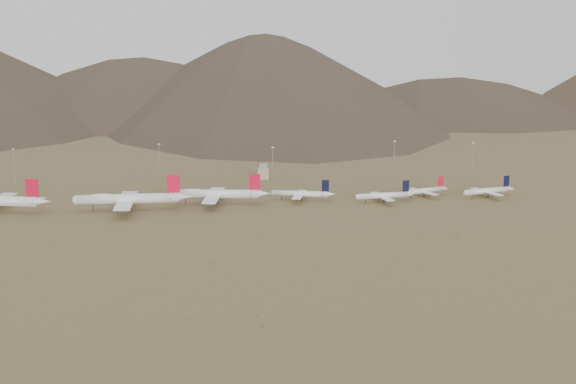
{
  "coord_description": "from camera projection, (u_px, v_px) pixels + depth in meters",
  "views": [
    {
      "loc": [
        -19.64,
        -415.01,
        96.36
      ],
      "look_at": [
        37.59,
        30.0,
        7.35
      ],
      "focal_mm": 45.0,
      "sensor_mm": 36.0,
      "label": 1
    }
  ],
  "objects": [
    {
      "name": "widebody_centre",
      "position": [
        128.0,
        199.0,
        436.94
      ],
      "size": [
        71.83,
        54.87,
        21.33
      ],
      "rotation": [
        0.0,
        0.0,
        -0.0
      ],
      "color": "white",
      "rests_on": "ground"
    },
    {
      "name": "narrowbody_c",
      "position": [
        425.0,
        191.0,
        479.54
      ],
      "size": [
        35.38,
        26.56,
        12.33
      ],
      "rotation": [
        0.0,
        0.0,
        0.38
      ],
      "color": "white",
      "rests_on": "ground"
    },
    {
      "name": "narrowbody_b",
      "position": [
        385.0,
        195.0,
        461.72
      ],
      "size": [
        40.68,
        29.53,
        13.47
      ],
      "rotation": [
        0.0,
        0.0,
        0.13
      ],
      "color": "white",
      "rests_on": "ground"
    },
    {
      "name": "widebody_east",
      "position": [
        216.0,
        194.0,
        455.22
      ],
      "size": [
        64.7,
        50.35,
        19.31
      ],
      "rotation": [
        0.0,
        0.0,
        -0.15
      ],
      "color": "white",
      "rests_on": "ground"
    },
    {
      "name": "mast_far_west",
      "position": [
        14.0,
        164.0,
        524.63
      ],
      "size": [
        2.0,
        0.6,
        25.7
      ],
      "color": "gray",
      "rests_on": "ground"
    },
    {
      "name": "desert_scrub",
      "position": [
        331.0,
        258.0,
        337.35
      ],
      "size": [
        435.68,
        182.93,
        0.94
      ],
      "color": "brown",
      "rests_on": "ground"
    },
    {
      "name": "mountain_ridge",
      "position": [
        204.0,
        18.0,
        1271.35
      ],
      "size": [
        4400.0,
        1000.0,
        300.0
      ],
      "color": "brown",
      "rests_on": "ground"
    },
    {
      "name": "narrowbody_a",
      "position": [
        302.0,
        194.0,
        466.4
      ],
      "size": [
        41.21,
        30.52,
        13.97
      ],
      "rotation": [
        0.0,
        0.0,
        -0.28
      ],
      "color": "white",
      "rests_on": "ground"
    },
    {
      "name": "mast_centre",
      "position": [
        273.0,
        162.0,
        533.42
      ],
      "size": [
        2.0,
        0.6,
        25.7
      ],
      "color": "gray",
      "rests_on": "ground"
    },
    {
      "name": "mast_far_east",
      "position": [
        473.0,
        157.0,
        559.83
      ],
      "size": [
        2.0,
        0.6,
        25.7
      ],
      "color": "gray",
      "rests_on": "ground"
    },
    {
      "name": "mast_west",
      "position": [
        159.0,
        159.0,
        550.9
      ],
      "size": [
        2.0,
        0.6,
        25.7
      ],
      "color": "gray",
      "rests_on": "ground"
    },
    {
      "name": "ground",
      "position": [
        231.0,
        216.0,
        424.96
      ],
      "size": [
        3000.0,
        3000.0,
        0.0
      ],
      "primitive_type": "plane",
      "color": "olive",
      "rests_on": "ground"
    },
    {
      "name": "mast_east",
      "position": [
        394.0,
        155.0,
        568.91
      ],
      "size": [
        2.0,
        0.6,
        25.7
      ],
      "color": "gray",
      "rests_on": "ground"
    },
    {
      "name": "narrowbody_d",
      "position": [
        488.0,
        191.0,
        477.34
      ],
      "size": [
        39.79,
        29.45,
        13.47
      ],
      "rotation": [
        0.0,
        0.0,
        0.27
      ],
      "color": "white",
      "rests_on": "ground"
    },
    {
      "name": "control_tower",
      "position": [
        263.0,
        172.0,
        544.43
      ],
      "size": [
        8.0,
        8.0,
        12.0
      ],
      "color": "tan",
      "rests_on": "ground"
    }
  ]
}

